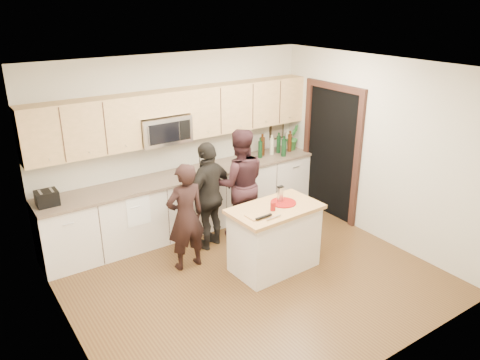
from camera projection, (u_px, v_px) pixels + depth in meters
floor at (251, 277)px, 6.17m from camera, size 4.50×4.50×0.00m
room_shell at (253, 152)px, 5.54m from camera, size 4.52×4.02×2.71m
back_cabinetry at (189, 201)px, 7.30m from camera, size 4.50×0.66×0.94m
upper_cabinetry at (182, 113)px, 6.93m from camera, size 4.50×0.33×0.75m
microwave at (163, 129)px, 6.79m from camera, size 0.76×0.41×0.40m
doorway at (331, 148)px, 7.61m from camera, size 0.06×1.25×2.20m
framed_picture at (277, 129)px, 8.25m from camera, size 0.30×0.03×0.38m
dish_towel at (134, 200)px, 6.54m from camera, size 0.34×0.60×0.48m
island at (274, 238)px, 6.23m from camera, size 1.23×0.75×0.90m
red_plate at (283, 203)px, 6.18m from camera, size 0.34×0.34×0.02m
box_grater at (280, 193)px, 6.18m from camera, size 0.08×0.05×0.21m
drink_glass at (273, 206)px, 5.95m from camera, size 0.07×0.07×0.11m
cutting_board at (256, 216)px, 5.81m from camera, size 0.24×0.20×0.02m
tongs at (264, 217)px, 5.74m from camera, size 0.24×0.04×0.02m
knife at (274, 217)px, 5.75m from camera, size 0.23×0.03×0.01m
toaster at (47, 198)px, 6.00m from camera, size 0.27×0.24×0.19m
bottle_cluster at (276, 144)px, 7.95m from camera, size 0.78×0.39×0.37m
orchid at (293, 137)px, 8.17m from camera, size 0.30×0.28×0.44m
woman_left at (186, 217)px, 6.15m from camera, size 0.54×0.36×1.49m
woman_center at (240, 184)px, 6.99m from camera, size 1.01×0.92×1.68m
woman_right at (209, 195)px, 6.68m from camera, size 1.01×0.68×1.60m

